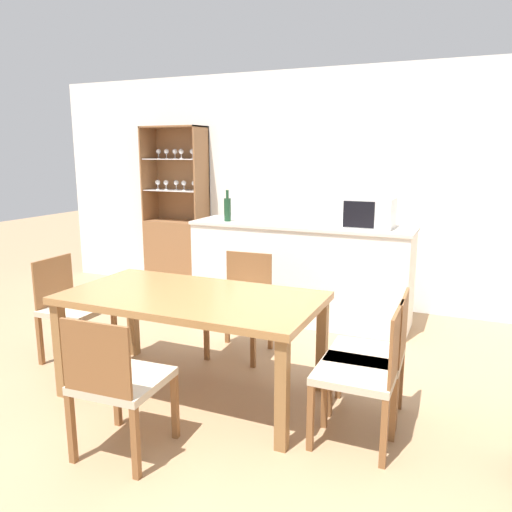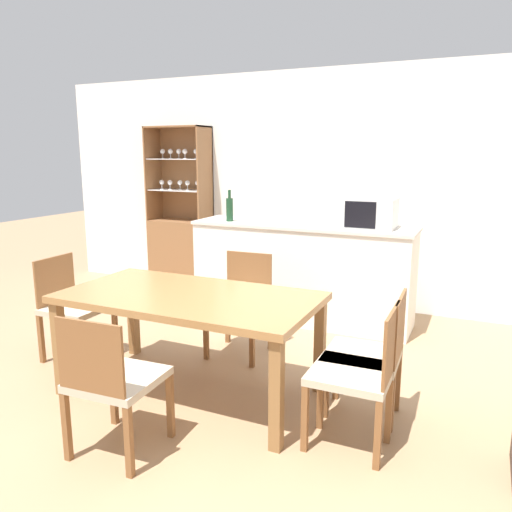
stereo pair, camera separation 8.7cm
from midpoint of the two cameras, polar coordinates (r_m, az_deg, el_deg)
ground_plane at (r=3.59m, az=-5.96°, el=-16.05°), size 18.00×18.00×0.00m
wall_back at (r=5.61m, az=7.68°, el=7.61°), size 6.80×0.06×2.55m
kitchen_counter at (r=5.04m, az=5.71°, el=-1.84°), size 2.21×0.59×0.98m
display_cabinet at (r=6.23m, az=-8.15°, el=1.63°), size 0.75×0.36×1.97m
dining_table at (r=3.46m, az=-6.90°, el=-5.56°), size 1.75×0.92×0.72m
dining_chair_head_far at (r=4.19m, az=-1.12°, el=-5.38°), size 0.47×0.47×0.83m
dining_chair_head_near at (r=2.93m, az=-15.16°, el=-13.58°), size 0.47×0.47×0.83m
dining_chair_side_right_near at (r=2.99m, az=12.50°, el=-12.95°), size 0.45×0.45×0.83m
dining_chair_side_right_far at (r=3.24m, az=13.58°, el=-11.00°), size 0.46×0.46×0.83m
dining_chair_side_left_far at (r=4.35m, az=-19.66°, el=-5.43°), size 0.46×0.46×0.83m
microwave at (r=4.78m, az=13.53°, el=4.81°), size 0.45×0.37×0.28m
wine_bottle at (r=5.11m, az=-2.54°, el=5.41°), size 0.07×0.07×0.32m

